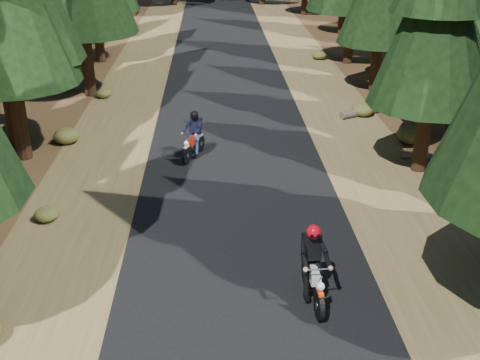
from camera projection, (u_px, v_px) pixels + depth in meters
name	position (u px, v px, depth m)	size (l,w,h in m)	color
ground	(243.00, 242.00, 15.58)	(120.00, 120.00, 0.00)	#432B18
road	(235.00, 167.00, 20.13)	(6.00, 100.00, 0.01)	black
shoulder_l	(97.00, 170.00, 19.93)	(3.20, 100.00, 0.01)	brown
shoulder_r	(371.00, 165.00, 20.33)	(3.20, 100.00, 0.01)	brown
log_near	(396.00, 105.00, 26.00)	(0.32, 0.32, 5.99)	#4C4233
log_far	(453.00, 159.00, 20.48)	(0.24, 0.24, 3.44)	#4C4233
understory_shrubs	(263.00, 123.00, 23.43)	(16.04, 29.50, 0.66)	#474C1E
rider_lead	(313.00, 278.00, 13.01)	(0.71, 2.03, 1.78)	beige
rider_follow	(193.00, 143.00, 20.67)	(1.19, 1.92, 1.64)	maroon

